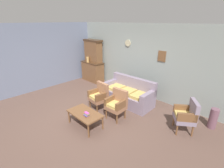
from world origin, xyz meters
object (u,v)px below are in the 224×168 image
object	(u,v)px
armchair_by_doorway	(99,95)
wingback_chair_by_fireplace	(187,115)
side_cabinet	(93,71)
floral_couch	(128,94)
armchair_row_middle	(117,103)
floor_vase_by_wall	(213,118)
book_stack_on_table	(87,114)
coffee_table	(85,114)
vase_on_cabinet	(88,60)

from	to	relation	value
armchair_by_doorway	wingback_chair_by_fireplace	xyz separation A→B (m)	(2.50, 0.84, 0.00)
side_cabinet	armchair_by_doorway	distance (m)	2.85
wingback_chair_by_fireplace	floral_couch	bearing A→B (deg)	174.76
side_cabinet	armchair_row_middle	size ratio (longest dim) A/B	1.28
floral_couch	floor_vase_by_wall	size ratio (longest dim) A/B	3.12
wingback_chair_by_fireplace	floor_vase_by_wall	world-z (taller)	wingback_chair_by_fireplace
armchair_by_doorway	wingback_chair_by_fireplace	world-z (taller)	same
wingback_chair_by_fireplace	book_stack_on_table	size ratio (longest dim) A/B	5.67
floral_couch	coffee_table	size ratio (longest dim) A/B	1.83
floral_couch	armchair_by_doorway	world-z (taller)	same
coffee_table	floor_vase_by_wall	world-z (taller)	floor_vase_by_wall
armchair_row_middle	book_stack_on_table	size ratio (longest dim) A/B	5.67
vase_on_cabinet	floor_vase_by_wall	xyz separation A→B (m)	(5.44, 0.08, -0.77)
book_stack_on_table	floor_vase_by_wall	xyz separation A→B (m)	(2.38, 2.48, -0.17)
book_stack_on_table	side_cabinet	bearing A→B (deg)	138.83
book_stack_on_table	floor_vase_by_wall	world-z (taller)	floor_vase_by_wall
armchair_by_doorway	coffee_table	bearing A→B (deg)	-64.10
armchair_by_doorway	coffee_table	size ratio (longest dim) A/B	0.90
armchair_by_doorway	floor_vase_by_wall	world-z (taller)	armchair_by_doorway
armchair_row_middle	floor_vase_by_wall	world-z (taller)	armchair_row_middle
vase_on_cabinet	armchair_row_middle	bearing A→B (deg)	-23.73
side_cabinet	armchair_row_middle	world-z (taller)	side_cabinet
side_cabinet	coffee_table	bearing A→B (deg)	-42.18
floral_couch	armchair_row_middle	world-z (taller)	same
coffee_table	floor_vase_by_wall	size ratio (longest dim) A/B	1.71
vase_on_cabinet	book_stack_on_table	distance (m)	3.93
coffee_table	floor_vase_by_wall	distance (m)	3.51
floral_couch	book_stack_on_table	bearing A→B (deg)	-84.10
side_cabinet	floral_couch	xyz separation A→B (m)	(2.74, -0.59, -0.14)
armchair_by_doorway	side_cabinet	bearing A→B (deg)	145.39
side_cabinet	coffee_table	world-z (taller)	side_cabinet
side_cabinet	wingback_chair_by_fireplace	xyz separation A→B (m)	(4.84, -0.78, 0.03)
vase_on_cabinet	book_stack_on_table	world-z (taller)	vase_on_cabinet
floral_couch	armchair_row_middle	xyz separation A→B (m)	(0.38, -1.01, 0.17)
side_cabinet	floral_couch	bearing A→B (deg)	-12.10
floor_vase_by_wall	floral_couch	bearing A→B (deg)	-169.31
floral_couch	coffee_table	bearing A→B (deg)	-88.83
side_cabinet	book_stack_on_table	xyz separation A→B (m)	(2.95, -2.58, -0.00)
book_stack_on_table	floor_vase_by_wall	size ratio (longest dim) A/B	0.27
vase_on_cabinet	book_stack_on_table	xyz separation A→B (m)	(3.06, -2.40, -0.59)
wingback_chair_by_fireplace	coffee_table	distance (m)	2.70
floor_vase_by_wall	vase_on_cabinet	bearing A→B (deg)	-179.15
side_cabinet	armchair_by_doorway	size ratio (longest dim) A/B	1.28
book_stack_on_table	vase_on_cabinet	bearing A→B (deg)	141.90
coffee_table	side_cabinet	bearing A→B (deg)	137.82
side_cabinet	armchair_by_doorway	world-z (taller)	side_cabinet
side_cabinet	wingback_chair_by_fireplace	bearing A→B (deg)	-9.16
armchair_row_middle	wingback_chair_by_fireplace	world-z (taller)	same
wingback_chair_by_fireplace	book_stack_on_table	distance (m)	2.61
floral_couch	coffee_table	world-z (taller)	floral_couch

